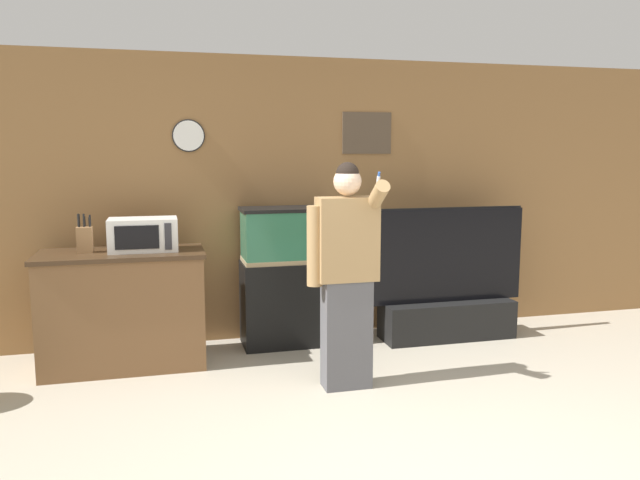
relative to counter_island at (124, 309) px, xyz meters
The scene contains 7 objects.
wall_back_paneled 1.99m from the counter_island, 17.46° to the left, with size 10.00×0.08×2.60m.
counter_island is the anchor object (origin of this frame).
microwave 0.63m from the counter_island, ahead, with size 0.54×0.34×0.26m.
knife_block 0.64m from the counter_island, behind, with size 0.12×0.11×0.31m.
aquarium_on_stand 1.46m from the counter_island, ahead, with size 0.88×0.44×1.25m.
tv_on_stand 2.90m from the counter_island, ahead, with size 1.50×0.40×1.23m.
person_standing 1.89m from the counter_island, 29.20° to the right, with size 0.53×0.40×1.67m.
Camera 1 is at (-1.41, -2.74, 1.75)m, focal length 35.00 mm.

